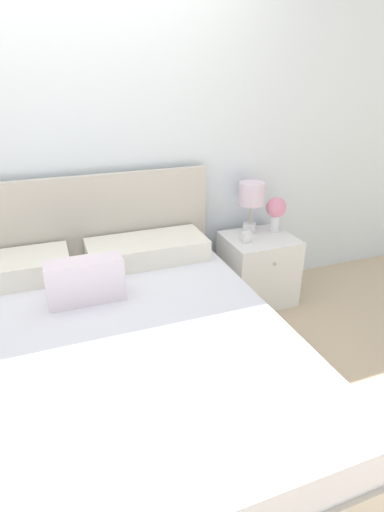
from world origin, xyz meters
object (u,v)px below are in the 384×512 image
object	(u,v)px
flower_vase	(276,210)
alarm_clock	(246,237)
bed	(99,362)
nightstand	(257,269)
table_lamp	(251,198)

from	to	relation	value
flower_vase	alarm_clock	size ratio (longest dim) A/B	3.66
bed	nightstand	world-z (taller)	bed
bed	nightstand	bearing A→B (deg)	27.59
alarm_clock	flower_vase	bearing A→B (deg)	19.75
table_lamp	flower_vase	xyz separation A→B (m)	(0.19, -0.05, -0.10)
table_lamp	alarm_clock	size ratio (longest dim) A/B	5.26
flower_vase	nightstand	bearing A→B (deg)	-158.21
flower_vase	table_lamp	bearing A→B (deg)	165.34
bed	nightstand	distance (m)	1.48
flower_vase	alarm_clock	world-z (taller)	flower_vase
nightstand	bed	bearing A→B (deg)	-152.41
nightstand	flower_vase	size ratio (longest dim) A/B	1.95
bed	flower_vase	size ratio (longest dim) A/B	7.50
bed	table_lamp	world-z (taller)	bed
bed	flower_vase	world-z (taller)	bed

